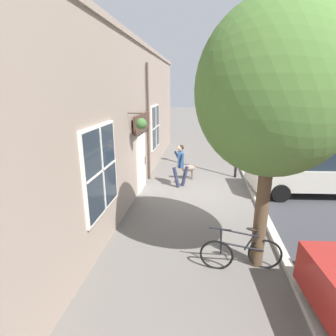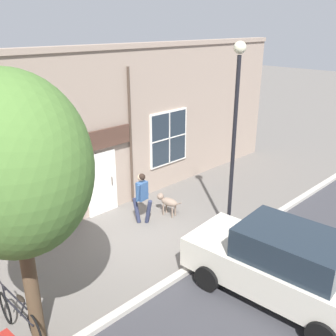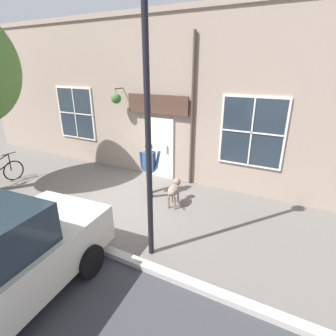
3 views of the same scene
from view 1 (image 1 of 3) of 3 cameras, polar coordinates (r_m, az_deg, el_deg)
ground_plane at (r=9.91m, az=6.67°, el=-5.14°), size 90.00×90.00×0.00m
storefront_facade at (r=9.55m, az=-7.20°, el=10.50°), size 0.95×18.00×5.32m
pedestrian_walking at (r=10.06m, az=2.76°, el=1.32°), size 0.63×0.55×1.67m
dog_on_leash at (r=11.08m, az=4.08°, el=-0.03°), size 0.99×0.40×0.72m
street_tree_by_curb at (r=5.29m, az=21.52°, el=14.66°), size 2.92×2.63×5.29m
leaning_bicycle at (r=6.02m, az=15.56°, el=-17.33°), size 1.73×0.26×1.01m
parked_car_mid_block at (r=10.83m, az=28.98°, el=-0.37°), size 4.44×2.22×1.75m
street_lamp at (r=11.18m, az=15.73°, el=15.42°), size 0.32×0.32×5.49m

